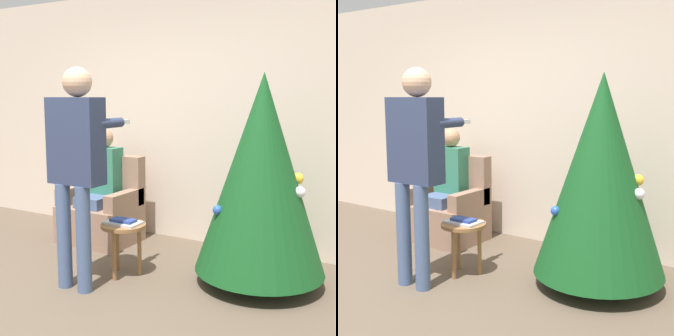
# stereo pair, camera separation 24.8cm
# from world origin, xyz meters

# --- Properties ---
(ground_plane) EXTENTS (14.00, 14.00, 0.00)m
(ground_plane) POSITION_xyz_m (0.00, 0.00, 0.00)
(ground_plane) COLOR brown
(wall_back) EXTENTS (8.00, 0.06, 2.70)m
(wall_back) POSITION_xyz_m (0.00, 2.23, 1.35)
(wall_back) COLOR beige
(wall_back) RESTS_ON ground_plane
(christmas_tree) EXTENTS (1.08, 1.08, 1.76)m
(christmas_tree) POSITION_xyz_m (1.21, 1.41, 0.94)
(christmas_tree) COLOR brown
(christmas_tree) RESTS_ON ground_plane
(armchair) EXTENTS (0.77, 0.63, 0.92)m
(armchair) POSITION_xyz_m (-0.67, 1.70, 0.32)
(armchair) COLOR #93705B
(armchair) RESTS_ON ground_plane
(person_seated) EXTENTS (0.36, 0.46, 1.22)m
(person_seated) POSITION_xyz_m (-0.67, 1.68, 0.66)
(person_seated) COLOR #475B84
(person_seated) RESTS_ON ground_plane
(person_standing) EXTENTS (0.47, 0.57, 1.80)m
(person_standing) POSITION_xyz_m (-0.05, 0.60, 1.09)
(person_standing) COLOR #475B84
(person_standing) RESTS_ON ground_plane
(side_stool) EXTENTS (0.40, 0.40, 0.47)m
(side_stool) POSITION_xyz_m (0.12, 0.99, 0.39)
(side_stool) COLOR olive
(side_stool) RESTS_ON ground_plane
(laptop) EXTENTS (0.31, 0.20, 0.02)m
(laptop) POSITION_xyz_m (0.12, 0.99, 0.48)
(laptop) COLOR silver
(laptop) RESTS_ON side_stool
(book) EXTENTS (0.22, 0.12, 0.02)m
(book) POSITION_xyz_m (0.12, 0.99, 0.50)
(book) COLOR navy
(book) RESTS_ON laptop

